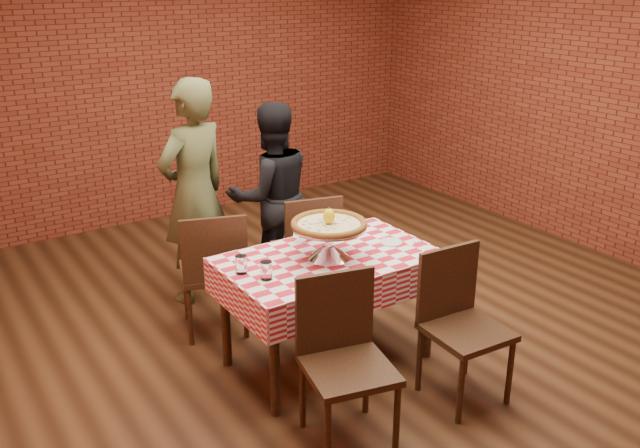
# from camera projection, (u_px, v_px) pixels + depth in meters

# --- Properties ---
(ground) EXTENTS (6.00, 6.00, 0.00)m
(ground) POSITION_uv_depth(u_px,v_px,m) (351.00, 326.00, 4.96)
(ground) COLOR black
(ground) RESTS_ON ground
(back_wall) EXTENTS (5.50, 0.00, 5.50)m
(back_wall) POSITION_uv_depth(u_px,v_px,m) (178.00, 76.00, 6.79)
(back_wall) COLOR maroon
(back_wall) RESTS_ON ground
(table) EXTENTS (1.33, 0.80, 0.75)m
(table) POSITION_uv_depth(u_px,v_px,m) (328.00, 310.00, 4.40)
(table) COLOR #412817
(table) RESTS_ON ground
(tablecloth) EXTENTS (1.37, 0.84, 0.23)m
(tablecloth) POSITION_uv_depth(u_px,v_px,m) (329.00, 273.00, 4.30)
(tablecloth) COLOR red
(tablecloth) RESTS_ON table
(pizza_stand) EXTENTS (0.48, 0.48, 0.21)m
(pizza_stand) POSITION_uv_depth(u_px,v_px,m) (329.00, 242.00, 4.20)
(pizza_stand) COLOR silver
(pizza_stand) RESTS_ON tablecloth
(pizza) EXTENTS (0.48, 0.48, 0.03)m
(pizza) POSITION_uv_depth(u_px,v_px,m) (329.00, 225.00, 4.16)
(pizza) COLOR beige
(pizza) RESTS_ON pizza_stand
(lemon) EXTENTS (0.08, 0.08, 0.10)m
(lemon) POSITION_uv_depth(u_px,v_px,m) (329.00, 216.00, 4.14)
(lemon) COLOR yellow
(lemon) RESTS_ON pizza
(water_glass_left) EXTENTS (0.07, 0.07, 0.11)m
(water_glass_left) POSITION_uv_depth(u_px,v_px,m) (266.00, 271.00, 3.92)
(water_glass_left) COLOR white
(water_glass_left) RESTS_ON tablecloth
(water_glass_right) EXTENTS (0.07, 0.07, 0.11)m
(water_glass_right) POSITION_uv_depth(u_px,v_px,m) (241.00, 264.00, 4.01)
(water_glass_right) COLOR white
(water_glass_right) RESTS_ON tablecloth
(side_plate) EXTENTS (0.15, 0.15, 0.01)m
(side_plate) POSITION_uv_depth(u_px,v_px,m) (391.00, 242.00, 4.46)
(side_plate) COLOR white
(side_plate) RESTS_ON tablecloth
(sweetener_packet_a) EXTENTS (0.06, 0.06, 0.00)m
(sweetener_packet_a) POSITION_uv_depth(u_px,v_px,m) (410.00, 245.00, 4.43)
(sweetener_packet_a) COLOR white
(sweetener_packet_a) RESTS_ON tablecloth
(sweetener_packet_b) EXTENTS (0.05, 0.04, 0.00)m
(sweetener_packet_b) POSITION_uv_depth(u_px,v_px,m) (417.00, 241.00, 4.48)
(sweetener_packet_b) COLOR white
(sweetener_packet_b) RESTS_ON tablecloth
(condiment_caddy) EXTENTS (0.12, 0.10, 0.14)m
(condiment_caddy) POSITION_uv_depth(u_px,v_px,m) (303.00, 231.00, 4.49)
(condiment_caddy) COLOR silver
(condiment_caddy) RESTS_ON tablecloth
(chair_near_left) EXTENTS (0.54, 0.54, 0.93)m
(chair_near_left) POSITION_uv_depth(u_px,v_px,m) (349.00, 367.00, 3.60)
(chair_near_left) COLOR #412817
(chair_near_left) RESTS_ON ground
(chair_near_right) EXTENTS (0.47, 0.47, 0.92)m
(chair_near_right) POSITION_uv_depth(u_px,v_px,m) (467.00, 330.00, 3.98)
(chair_near_right) COLOR #412817
(chair_near_right) RESTS_ON ground
(chair_far_left) EXTENTS (0.56, 0.56, 0.93)m
(chair_far_left) POSITION_uv_depth(u_px,v_px,m) (213.00, 270.00, 4.77)
(chair_far_left) COLOR #412817
(chair_far_left) RESTS_ON ground
(chair_far_right) EXTENTS (0.53, 0.53, 0.92)m
(chair_far_right) POSITION_uv_depth(u_px,v_px,m) (306.00, 248.00, 5.15)
(chair_far_right) COLOR #412817
(chair_far_right) RESTS_ON ground
(diner_olive) EXTENTS (0.73, 0.59, 1.74)m
(diner_olive) POSITION_uv_depth(u_px,v_px,m) (194.00, 193.00, 5.12)
(diner_olive) COLOR #484E2C
(diner_olive) RESTS_ON ground
(diner_black) EXTENTS (0.81, 0.68, 1.51)m
(diner_black) POSITION_uv_depth(u_px,v_px,m) (271.00, 196.00, 5.40)
(diner_black) COLOR black
(diner_black) RESTS_ON ground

